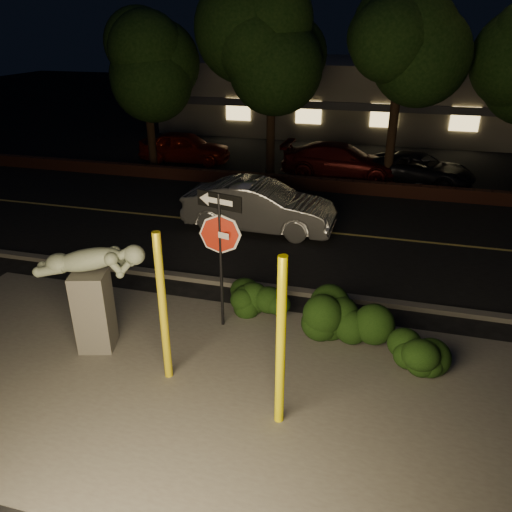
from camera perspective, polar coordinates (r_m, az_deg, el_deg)
The scene contains 22 objects.
ground at distance 18.86m, azimuth 6.76°, elevation 6.28°, with size 90.00×90.00×0.00m, color black.
patio at distance 9.34m, azimuth -4.13°, elevation -15.17°, with size 14.00×6.00×0.02m, color #4C4944.
road at distance 16.07m, azimuth 5.10°, elevation 2.98°, with size 80.00×8.00×0.01m, color black.
lane_marking at distance 16.07m, azimuth 5.11°, elevation 3.03°, with size 80.00×0.12×0.01m, color tan.
curb at distance 12.41m, azimuth 1.68°, elevation -3.69°, with size 80.00×0.25×0.12m, color #4C4944.
brick_wall at distance 20.01m, azimuth 7.38°, elevation 8.12°, with size 40.00×0.35×0.50m, color #441E15.
parking_lot at distance 25.54m, azimuth 9.24°, elevation 11.17°, with size 40.00×12.00×0.01m, color black.
building at distance 33.02m, azimuth 11.18°, elevation 17.68°, with size 22.00×10.20×4.00m.
tree_far_a at distance 23.20m, azimuth -12.81°, elevation 22.86°, with size 4.60×4.60×7.43m.
tree_far_b at distance 21.47m, azimuth 1.84°, elevation 25.17°, with size 5.20×5.20×8.41m.
tree_far_c at distance 20.49m, azimuth 16.49°, elevation 23.17°, with size 4.80×4.80×7.84m.
yellow_pole_left at distance 8.97m, azimuth -10.58°, elevation -5.99°, with size 0.15×0.15×2.94m, color yellow.
yellow_pole_right at distance 7.84m, azimuth 2.84°, elevation -10.12°, with size 0.15×0.15×3.05m, color #FEF105.
signpost at distance 10.11m, azimuth -4.13°, elevation 2.44°, with size 1.00×0.29×3.03m.
sculpture at distance 10.19m, azimuth -18.22°, elevation -3.33°, with size 2.12×1.09×2.27m.
hedge_center at distance 11.37m, azimuth 0.31°, elevation -4.23°, with size 1.78×0.84×0.93m, color black.
hedge_right at distance 10.51m, azimuth 10.67°, elevation -6.43°, with size 1.89×1.01×1.24m, color black.
hedge_far_right at distance 10.08m, azimuth 17.59°, elevation -9.86°, with size 1.32×0.83×0.92m, color black.
silver_sedan at distance 15.81m, azimuth 0.37°, elevation 5.71°, with size 1.65×4.74×1.56m, color #ACADB1.
parked_car_red at distance 24.22m, azimuth -8.12°, elevation 12.22°, with size 1.70×4.23×1.44m, color maroon.
parked_car_darkred at distance 21.78m, azimuth 9.65°, elevation 10.66°, with size 2.02×4.97×1.44m, color #440B0A.
parked_car_dark at distance 21.68m, azimuth 18.07°, elevation 9.43°, with size 2.04×4.43×1.23m, color black.
Camera 1 is at (2.47, -7.69, 6.05)m, focal length 35.00 mm.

